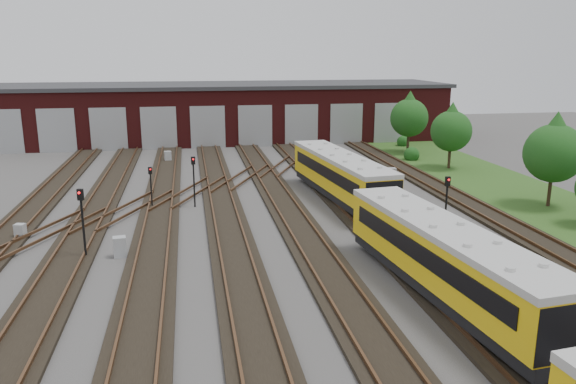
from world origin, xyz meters
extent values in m
plane|color=#413E3C|center=(0.00, 0.00, 0.00)|extent=(120.00, 120.00, 0.00)
cube|color=black|center=(-10.00, 0.00, 0.09)|extent=(2.40, 70.00, 0.18)
cube|color=brown|center=(-10.72, 0.00, 0.26)|extent=(0.10, 70.00, 0.15)
cube|color=brown|center=(-9.28, 0.00, 0.26)|extent=(0.10, 70.00, 0.15)
cube|color=black|center=(-6.00, 0.00, 0.09)|extent=(2.40, 70.00, 0.18)
cube|color=brown|center=(-6.72, 0.00, 0.26)|extent=(0.10, 70.00, 0.15)
cube|color=brown|center=(-5.28, 0.00, 0.26)|extent=(0.10, 70.00, 0.15)
cube|color=black|center=(-2.00, 0.00, 0.09)|extent=(2.40, 70.00, 0.18)
cube|color=brown|center=(-2.72, 0.00, 0.26)|extent=(0.10, 70.00, 0.15)
cube|color=brown|center=(-1.28, 0.00, 0.26)|extent=(0.10, 70.00, 0.15)
cube|color=black|center=(2.00, 0.00, 0.09)|extent=(2.40, 70.00, 0.18)
cube|color=brown|center=(1.28, 0.00, 0.26)|extent=(0.10, 70.00, 0.15)
cube|color=brown|center=(2.72, 0.00, 0.26)|extent=(0.10, 70.00, 0.15)
cube|color=black|center=(6.00, 0.00, 0.09)|extent=(2.40, 70.00, 0.18)
cube|color=brown|center=(5.28, 0.00, 0.26)|extent=(0.10, 70.00, 0.15)
cube|color=brown|center=(6.72, 0.00, 0.26)|extent=(0.10, 70.00, 0.15)
cube|color=black|center=(10.00, 0.00, 0.09)|extent=(2.40, 70.00, 0.18)
cube|color=brown|center=(9.28, 0.00, 0.26)|extent=(0.10, 70.00, 0.15)
cube|color=brown|center=(10.72, 0.00, 0.26)|extent=(0.10, 70.00, 0.15)
cube|color=black|center=(14.00, 0.00, 0.09)|extent=(2.40, 70.00, 0.18)
cube|color=brown|center=(13.28, 0.00, 0.26)|extent=(0.10, 70.00, 0.15)
cube|color=brown|center=(14.72, 0.00, 0.26)|extent=(0.10, 70.00, 0.15)
cube|color=brown|center=(-8.00, 10.00, 0.26)|extent=(5.40, 9.62, 0.15)
cube|color=brown|center=(-4.00, 14.00, 0.26)|extent=(5.40, 9.62, 0.15)
cube|color=brown|center=(0.00, 18.00, 0.26)|extent=(5.40, 9.62, 0.15)
cube|color=brown|center=(-12.00, 6.00, 0.26)|extent=(5.40, 9.62, 0.15)
cube|color=brown|center=(4.00, 22.00, 0.26)|extent=(5.40, 9.62, 0.15)
cube|color=#501414|center=(0.00, 40.00, 3.00)|extent=(50.00, 12.00, 6.00)
cube|color=#323335|center=(0.00, 40.00, 6.15)|extent=(51.00, 12.50, 0.40)
cube|color=#96999B|center=(-22.00, 33.98, 2.20)|extent=(3.60, 0.12, 4.40)
cube|color=#96999B|center=(-17.00, 33.98, 2.20)|extent=(3.60, 0.12, 4.40)
cube|color=#96999B|center=(-12.00, 33.98, 2.20)|extent=(3.60, 0.12, 4.40)
cube|color=#96999B|center=(-7.00, 33.98, 2.20)|extent=(3.60, 0.12, 4.40)
cube|color=#96999B|center=(-2.00, 33.98, 2.20)|extent=(3.60, 0.12, 4.40)
cube|color=#96999B|center=(3.00, 33.98, 2.20)|extent=(3.60, 0.12, 4.40)
cube|color=#96999B|center=(8.00, 33.98, 2.20)|extent=(3.60, 0.12, 4.40)
cube|color=#96999B|center=(13.00, 33.98, 2.20)|extent=(3.60, 0.12, 4.40)
cube|color=#96999B|center=(18.00, 33.98, 2.20)|extent=(3.60, 0.12, 4.40)
cube|color=#2B4F1A|center=(19.00, 10.00, 0.03)|extent=(8.00, 55.00, 0.05)
cube|color=black|center=(6.00, -5.24, 0.60)|extent=(3.49, 13.62, 0.54)
cube|color=orange|center=(6.00, -5.24, 1.86)|extent=(3.76, 13.65, 1.98)
cube|color=beige|center=(6.00, -5.24, 2.98)|extent=(3.85, 13.66, 0.27)
cube|color=black|center=(4.82, -5.37, 2.08)|extent=(1.32, 11.80, 0.76)
cube|color=black|center=(7.18, -5.11, 2.08)|extent=(1.32, 11.80, 0.76)
cube|color=black|center=(6.00, 10.76, 0.60)|extent=(3.49, 13.62, 0.54)
cube|color=orange|center=(6.00, 10.76, 1.86)|extent=(3.76, 13.65, 1.98)
cube|color=beige|center=(6.00, 10.76, 2.98)|extent=(3.85, 13.66, 0.27)
cube|color=black|center=(4.82, 10.63, 2.08)|extent=(1.32, 11.80, 0.76)
cube|color=black|center=(7.18, 10.89, 2.08)|extent=(1.32, 11.80, 0.76)
cylinder|color=black|center=(-9.22, 2.12, 1.48)|extent=(0.11, 0.11, 2.96)
cube|color=black|center=(-9.22, 2.12, 3.24)|extent=(0.31, 0.24, 0.55)
sphere|color=red|center=(-9.22, 2.01, 3.35)|extent=(0.13, 0.13, 0.13)
cylinder|color=black|center=(-6.53, 10.92, 1.13)|extent=(0.09, 0.09, 2.27)
cube|color=black|center=(-6.53, 10.92, 2.49)|extent=(0.26, 0.20, 0.45)
sphere|color=red|center=(-6.53, 10.83, 2.58)|extent=(0.11, 0.11, 0.11)
cylinder|color=black|center=(-3.79, 10.74, 1.41)|extent=(0.10, 0.10, 2.83)
cube|color=black|center=(-3.79, 10.74, 3.08)|extent=(0.27, 0.18, 0.51)
sphere|color=red|center=(-3.79, 10.64, 3.18)|extent=(0.12, 0.12, 0.12)
cylinder|color=black|center=(9.68, 2.41, 1.40)|extent=(0.10, 0.10, 2.80)
cube|color=black|center=(9.68, 2.41, 3.06)|extent=(0.27, 0.18, 0.52)
sphere|color=red|center=(9.68, 2.30, 3.17)|extent=(0.13, 0.13, 0.13)
cube|color=#A5A8AA|center=(-13.17, 5.76, 0.43)|extent=(0.61, 0.55, 0.86)
cube|color=#A5A8AA|center=(-5.97, 26.80, 0.50)|extent=(0.68, 0.60, 1.00)
cube|color=#A5A8AA|center=(-7.58, 2.07, 0.52)|extent=(0.68, 0.59, 1.03)
cube|color=#A5A8AA|center=(9.53, 24.08, 0.51)|extent=(0.71, 0.63, 1.01)
cube|color=#A5A8AA|center=(11.30, 15.21, 0.57)|extent=(0.73, 0.62, 1.15)
cylinder|color=#322316|center=(17.54, 27.43, 0.96)|extent=(0.25, 0.25, 1.92)
sphere|color=#174B15|center=(17.54, 27.43, 3.52)|extent=(3.73, 3.73, 3.73)
cone|color=#174B15|center=(17.54, 27.43, 4.85)|extent=(3.20, 3.20, 2.66)
cylinder|color=#322316|center=(18.11, 19.41, 0.89)|extent=(0.24, 0.24, 1.79)
sphere|color=#174B15|center=(18.11, 19.41, 3.28)|extent=(3.48, 3.48, 3.48)
cone|color=#174B15|center=(18.11, 19.41, 4.52)|extent=(2.98, 2.98, 2.48)
cylinder|color=#322316|center=(18.99, 6.74, 0.97)|extent=(0.23, 0.23, 1.94)
sphere|color=#174B15|center=(18.99, 6.74, 3.55)|extent=(3.77, 3.77, 3.77)
cone|color=#174B15|center=(18.99, 6.74, 4.90)|extent=(3.23, 3.23, 2.69)
sphere|color=#174B15|center=(16.45, 23.72, 0.72)|extent=(1.45, 1.45, 1.45)
sphere|color=#174B15|center=(18.66, 31.53, 0.66)|extent=(1.32, 1.32, 1.32)
camera|label=1|loc=(-3.99, -25.14, 9.86)|focal=35.00mm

